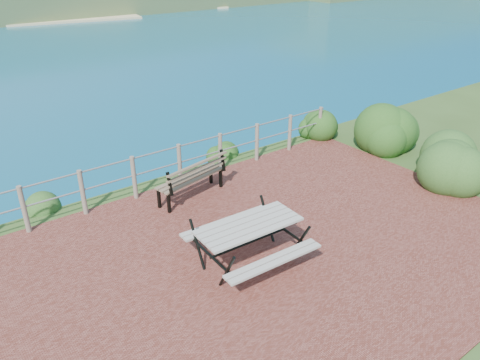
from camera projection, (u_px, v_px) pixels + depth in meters
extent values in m
cube|color=maroon|center=(273.00, 250.00, 8.68)|extent=(10.00, 7.00, 0.12)
cylinder|color=#6B5B4C|center=(24.00, 209.00, 8.99)|extent=(0.10, 0.10, 1.00)
cylinder|color=#6B5B4C|center=(83.00, 192.00, 9.61)|extent=(0.10, 0.10, 1.00)
cylinder|color=#6B5B4C|center=(134.00, 178.00, 10.22)|extent=(0.10, 0.10, 1.00)
cylinder|color=#6B5B4C|center=(180.00, 164.00, 10.84)|extent=(0.10, 0.10, 1.00)
cylinder|color=#6B5B4C|center=(220.00, 153.00, 11.46)|extent=(0.10, 0.10, 1.00)
cylinder|color=#6B5B4C|center=(257.00, 142.00, 12.08)|extent=(0.10, 0.10, 1.00)
cylinder|color=#6B5B4C|center=(290.00, 133.00, 12.70)|extent=(0.10, 0.10, 1.00)
cylinder|color=#6B5B4C|center=(320.00, 124.00, 13.32)|extent=(0.10, 0.10, 1.00)
cylinder|color=slate|center=(179.00, 146.00, 10.64)|extent=(9.40, 0.04, 0.04)
cylinder|color=slate|center=(180.00, 162.00, 10.82)|extent=(9.40, 0.04, 0.04)
cube|color=gray|center=(249.00, 225.00, 7.99)|extent=(1.87, 0.83, 0.04)
cube|color=gray|center=(249.00, 240.00, 8.13)|extent=(1.84, 0.34, 0.04)
cube|color=gray|center=(249.00, 240.00, 8.13)|extent=(1.84, 0.34, 0.04)
cylinder|color=black|center=(249.00, 243.00, 8.15)|extent=(1.58, 0.11, 0.04)
cube|color=brown|center=(191.00, 178.00, 10.28)|extent=(1.75, 0.76, 0.04)
cube|color=brown|center=(190.00, 166.00, 10.15)|extent=(1.69, 0.47, 0.39)
cube|color=black|center=(191.00, 187.00, 10.38)|extent=(0.06, 0.07, 0.47)
cube|color=black|center=(191.00, 187.00, 10.38)|extent=(0.06, 0.07, 0.47)
cube|color=black|center=(191.00, 187.00, 10.38)|extent=(0.06, 0.07, 0.47)
cube|color=black|center=(191.00, 187.00, 10.38)|extent=(0.06, 0.07, 0.47)
ellipsoid|color=#184916|center=(385.00, 148.00, 13.09)|extent=(1.53, 1.53, 2.17)
ellipsoid|color=#274E1D|center=(447.00, 181.00, 11.22)|extent=(1.34, 1.34, 1.90)
ellipsoid|color=#184916|center=(319.00, 136.00, 13.88)|extent=(0.97, 0.97, 1.38)
ellipsoid|color=#274E1D|center=(47.00, 206.00, 10.15)|extent=(0.85, 0.85, 0.63)
ellipsoid|color=#184916|center=(220.00, 154.00, 12.71)|extent=(0.83, 0.83, 0.59)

